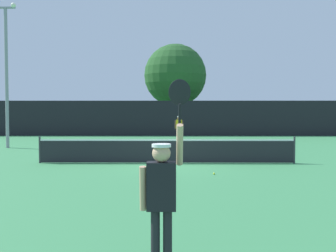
{
  "coord_description": "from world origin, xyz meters",
  "views": [
    {
      "loc": [
        0.16,
        -15.72,
        2.17
      ],
      "look_at": [
        0.01,
        5.53,
        1.26
      ],
      "focal_mm": 42.11,
      "sensor_mm": 36.0,
      "label": 1
    }
  ],
  "objects": [
    {
      "name": "ground_plane",
      "position": [
        0.0,
        0.0,
        0.0
      ],
      "size": [
        120.0,
        120.0,
        0.0
      ],
      "primitive_type": "plane",
      "color": "#387F4C"
    },
    {
      "name": "tennis_net",
      "position": [
        0.0,
        0.0,
        0.51
      ],
      "size": [
        10.3,
        0.08,
        1.07
      ],
      "color": "#232328",
      "rests_on": "ground"
    },
    {
      "name": "perimeter_fence",
      "position": [
        0.0,
        16.34,
        1.43
      ],
      "size": [
        39.73,
        0.12,
        2.87
      ],
      "primitive_type": "cube",
      "color": "black",
      "rests_on": "ground"
    },
    {
      "name": "player_serving",
      "position": [
        0.05,
        -10.62,
        1.14
      ],
      "size": [
        0.68,
        0.4,
        2.57
      ],
      "color": "black",
      "rests_on": "ground"
    },
    {
      "name": "player_receiving",
      "position": [
        0.72,
        11.37,
        1.03
      ],
      "size": [
        0.57,
        0.25,
        1.68
      ],
      "rotation": [
        0.0,
        0.0,
        3.14
      ],
      "color": "yellow",
      "rests_on": "ground"
    },
    {
      "name": "tennis_ball",
      "position": [
        1.59,
        -2.76,
        0.03
      ],
      "size": [
        0.07,
        0.07,
        0.07
      ],
      "primitive_type": "sphere",
      "color": "#CCE033",
      "rests_on": "ground"
    },
    {
      "name": "light_pole",
      "position": [
        -9.0,
        6.23,
        4.59
      ],
      "size": [
        1.18,
        0.28,
        8.05
      ],
      "color": "gray",
      "rests_on": "ground"
    },
    {
      "name": "large_tree",
      "position": [
        0.57,
        20.29,
        5.24
      ],
      "size": [
        5.66,
        5.66,
        8.09
      ],
      "color": "brown",
      "rests_on": "ground"
    },
    {
      "name": "parked_car_near",
      "position": [
        9.72,
        23.3,
        0.78
      ],
      "size": [
        2.39,
        4.4,
        1.69
      ],
      "rotation": [
        0.0,
        0.0,
        0.12
      ],
      "color": "red",
      "rests_on": "ground"
    }
  ]
}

